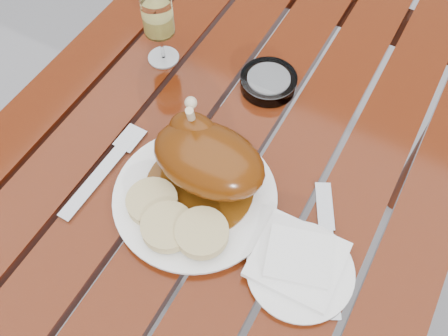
% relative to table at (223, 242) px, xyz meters
% --- Properties ---
extents(ground, '(60.00, 60.00, 0.00)m').
position_rel_table_xyz_m(ground, '(0.00, 0.00, -0.38)').
color(ground, slate).
rests_on(ground, ground).
extents(table, '(0.80, 1.20, 0.75)m').
position_rel_table_xyz_m(table, '(0.00, 0.00, 0.00)').
color(table, '#60220B').
rests_on(table, ground).
extents(dinner_plate, '(0.28, 0.28, 0.02)m').
position_rel_table_xyz_m(dinner_plate, '(0.01, -0.11, 0.38)').
color(dinner_plate, white).
rests_on(dinner_plate, table).
extents(roast_duck, '(0.19, 0.18, 0.13)m').
position_rel_table_xyz_m(roast_duck, '(0.00, -0.06, 0.44)').
color(roast_duck, '#5A2F0A').
rests_on(roast_duck, dinner_plate).
extents(bread_dumplings, '(0.18, 0.11, 0.03)m').
position_rel_table_xyz_m(bread_dumplings, '(0.01, -0.17, 0.41)').
color(bread_dumplings, '#CDBD7D').
rests_on(bread_dumplings, dinner_plate).
extents(wine_glass, '(0.08, 0.08, 0.14)m').
position_rel_table_xyz_m(wine_glass, '(-0.21, 0.14, 0.45)').
color(wine_glass, '#CDC45D').
rests_on(wine_glass, table).
extents(side_plate, '(0.19, 0.19, 0.01)m').
position_rel_table_xyz_m(side_plate, '(0.21, -0.14, 0.38)').
color(side_plate, white).
rests_on(side_plate, table).
extents(napkin, '(0.13, 0.12, 0.01)m').
position_rel_table_xyz_m(napkin, '(0.20, -0.13, 0.39)').
color(napkin, white).
rests_on(napkin, side_plate).
extents(ashtray, '(0.13, 0.13, 0.03)m').
position_rel_table_xyz_m(ashtray, '(0.00, 0.17, 0.39)').
color(ashtray, '#B2B7BC').
rests_on(ashtray, table).
extents(fork, '(0.03, 0.19, 0.01)m').
position_rel_table_xyz_m(fork, '(-0.16, -0.14, 0.38)').
color(fork, gray).
rests_on(fork, table).
extents(knife, '(0.10, 0.18, 0.01)m').
position_rel_table_xyz_m(knife, '(0.24, -0.09, 0.38)').
color(knife, gray).
rests_on(knife, table).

